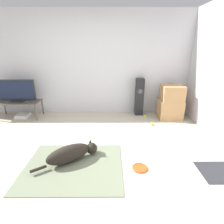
% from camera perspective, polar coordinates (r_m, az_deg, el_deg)
% --- Properties ---
extents(ground_plane, '(12.00, 12.00, 0.00)m').
position_cam_1_polar(ground_plane, '(3.06, -11.33, -13.70)').
color(ground_plane, '#BCB29E').
extents(wall_back, '(8.00, 0.06, 2.55)m').
position_cam_1_polar(wall_back, '(4.63, -7.66, 15.09)').
color(wall_back, silver).
rests_on(wall_back, ground_plane).
extents(area_rug, '(1.46, 1.18, 0.01)m').
position_cam_1_polar(area_rug, '(2.83, -12.36, -16.83)').
color(area_rug, slate).
rests_on(area_rug, ground_plane).
extents(dog, '(0.91, 0.65, 0.28)m').
position_cam_1_polar(dog, '(2.87, -13.00, -12.95)').
color(dog, black).
rests_on(dog, area_rug).
extents(frisbee, '(0.23, 0.23, 0.03)m').
position_cam_1_polar(frisbee, '(2.75, 9.11, -17.57)').
color(frisbee, '#DB511E').
rests_on(frisbee, ground_plane).
extents(cardboard_box_lower, '(0.57, 0.47, 0.46)m').
position_cam_1_polar(cardboard_box_lower, '(4.63, 18.34, 0.95)').
color(cardboard_box_lower, tan).
rests_on(cardboard_box_lower, ground_plane).
extents(cardboard_box_upper, '(0.51, 0.43, 0.37)m').
position_cam_1_polar(cardboard_box_upper, '(4.50, 19.09, 5.86)').
color(cardboard_box_upper, tan).
rests_on(cardboard_box_upper, cardboard_box_lower).
extents(floor_speaker, '(0.20, 0.21, 0.96)m').
position_cam_1_polar(floor_speaker, '(4.60, 8.92, 4.91)').
color(floor_speaker, black).
rests_on(floor_speaker, ground_plane).
extents(tv_stand, '(1.06, 0.50, 0.42)m').
position_cam_1_polar(tv_stand, '(4.96, -28.27, 2.58)').
color(tv_stand, brown).
rests_on(tv_stand, ground_plane).
extents(tv, '(0.93, 0.20, 0.54)m').
position_cam_1_polar(tv, '(4.89, -28.87, 6.05)').
color(tv, '#232326').
rests_on(tv, tv_stand).
extents(tennis_ball_by_boxes, '(0.07, 0.07, 0.07)m').
position_cam_1_polar(tennis_ball_by_boxes, '(4.13, 13.02, -3.82)').
color(tennis_ball_by_boxes, '#C6E033').
rests_on(tennis_ball_by_boxes, ground_plane).
extents(tennis_ball_near_speaker, '(0.07, 0.07, 0.07)m').
position_cam_1_polar(tennis_ball_near_speaker, '(4.55, 10.59, -1.31)').
color(tennis_ball_near_speaker, '#C6E033').
rests_on(tennis_ball_near_speaker, ground_plane).
extents(game_console, '(0.30, 0.29, 0.07)m').
position_cam_1_polar(game_console, '(5.04, -27.11, -1.07)').
color(game_console, white).
rests_on(game_console, ground_plane).
extents(door_mat, '(0.59, 0.49, 0.01)m').
position_cam_1_polar(door_mat, '(3.09, 31.88, -16.30)').
color(door_mat, '#28282D').
rests_on(door_mat, ground_plane).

